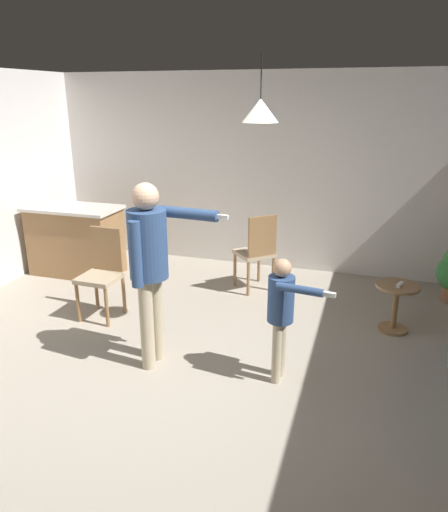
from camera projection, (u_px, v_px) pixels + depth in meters
ground at (186, 381)px, 4.15m from camera, size 7.68×7.68×0.00m
wall_back at (269, 173)px, 6.60m from camera, size 6.40×0.10×2.70m
kitchen_counter at (76, 240)px, 6.54m from camera, size 1.26×0.66×0.95m
side_table_by_couch at (396, 302)px, 4.95m from camera, size 0.44×0.44×0.52m
person_adult at (150, 256)px, 4.10m from camera, size 0.85×0.49×1.69m
person_child at (282, 307)px, 3.96m from camera, size 0.56×0.37×1.12m
dining_chair_by_counter at (103, 270)px, 5.24m from camera, size 0.43×0.43×1.00m
dining_chair_near_wall at (257, 250)px, 5.92m from camera, size 0.59×0.59×1.00m
spare_remote_on_table at (400, 285)px, 4.85m from camera, size 0.08×0.13×0.04m
ceiling_light_pendant at (260, 110)px, 4.07m from camera, size 0.32×0.32×0.55m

